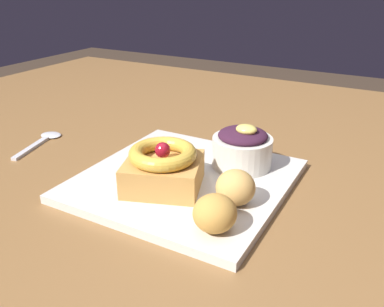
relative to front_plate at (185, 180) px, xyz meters
name	(u,v)px	position (x,y,z in m)	size (l,w,h in m)	color
dining_table	(226,183)	(-0.01, 0.17, -0.09)	(1.57, 1.00, 0.73)	brown
front_plate	(185,180)	(0.00, 0.00, 0.00)	(0.28, 0.28, 0.01)	silver
cake_slice	(160,167)	(-0.01, -0.04, 0.04)	(0.12, 0.12, 0.06)	#C68E47
berry_ramekin	(242,148)	(0.06, 0.07, 0.04)	(0.09, 0.09, 0.07)	silver
fritter_front	(235,188)	(0.09, -0.03, 0.03)	(0.05, 0.05, 0.05)	tan
fritter_middle	(215,213)	(0.09, -0.10, 0.03)	(0.05, 0.05, 0.04)	gold
spoon	(43,140)	(-0.30, 0.01, 0.00)	(0.05, 0.12, 0.00)	silver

